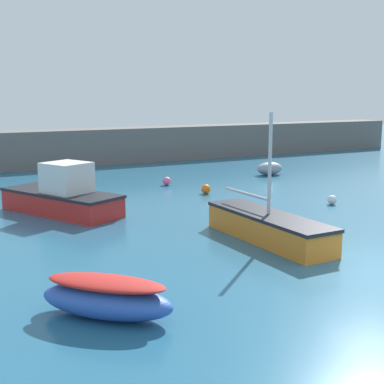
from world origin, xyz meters
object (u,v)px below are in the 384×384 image
object	(u,v)px
sailboat_twin_hulled	(268,227)
mooring_buoy_white	(332,200)
motorboat_grey_hull	(63,196)
mooring_buoy_orange	(206,189)
rowboat_with_red_cover	(106,297)
dinghy_near_pier	(270,168)
mooring_buoy_pink	(167,181)

from	to	relation	value
sailboat_twin_hulled	mooring_buoy_white	bearing A→B (deg)	119.27
sailboat_twin_hulled	mooring_buoy_white	size ratio (longest dim) A/B	13.25
motorboat_grey_hull	mooring_buoy_white	world-z (taller)	motorboat_grey_hull
mooring_buoy_orange	rowboat_with_red_cover	bearing A→B (deg)	-128.07
mooring_buoy_white	dinghy_near_pier	bearing A→B (deg)	71.72
mooring_buoy_orange	mooring_buoy_pink	distance (m)	3.50
dinghy_near_pier	sailboat_twin_hulled	bearing A→B (deg)	-124.66
sailboat_twin_hulled	motorboat_grey_hull	size ratio (longest dim) A/B	0.95
mooring_buoy_orange	mooring_buoy_white	bearing A→B (deg)	-52.97
mooring_buoy_orange	mooring_buoy_white	size ratio (longest dim) A/B	1.12
mooring_buoy_white	motorboat_grey_hull	bearing A→B (deg)	160.79
motorboat_grey_hull	rowboat_with_red_cover	size ratio (longest dim) A/B	1.92
mooring_buoy_orange	mooring_buoy_white	xyz separation A→B (m)	(4.00, -5.31, -0.03)
sailboat_twin_hulled	motorboat_grey_hull	bearing A→B (deg)	-147.01
dinghy_near_pier	motorboat_grey_hull	bearing A→B (deg)	-159.68
dinghy_near_pier	mooring_buoy_pink	bearing A→B (deg)	-174.77
sailboat_twin_hulled	rowboat_with_red_cover	bearing A→B (deg)	-64.50
mooring_buoy_orange	mooring_buoy_white	world-z (taller)	mooring_buoy_orange
sailboat_twin_hulled	rowboat_with_red_cover	xyz separation A→B (m)	(-7.43, -3.68, -0.03)
mooring_buoy_white	rowboat_with_red_cover	bearing A→B (deg)	-151.85
mooring_buoy_pink	mooring_buoy_white	world-z (taller)	mooring_buoy_pink
sailboat_twin_hulled	mooring_buoy_orange	bearing A→B (deg)	163.20
motorboat_grey_hull	mooring_buoy_orange	xyz separation A→B (m)	(7.99, 1.13, -0.53)
motorboat_grey_hull	mooring_buoy_orange	bearing A→B (deg)	-107.52
motorboat_grey_hull	mooring_buoy_pink	xyz separation A→B (m)	(7.31, 4.56, -0.54)
dinghy_near_pier	mooring_buoy_pink	xyz separation A→B (m)	(-7.72, -0.45, -0.18)
dinghy_near_pier	sailboat_twin_hulled	distance (m)	16.22
motorboat_grey_hull	rowboat_with_red_cover	bearing A→B (deg)	144.47
mooring_buoy_pink	rowboat_with_red_cover	bearing A→B (deg)	-119.94
rowboat_with_red_cover	mooring_buoy_orange	size ratio (longest dim) A/B	6.49
rowboat_with_red_cover	mooring_buoy_orange	world-z (taller)	rowboat_with_red_cover
rowboat_with_red_cover	mooring_buoy_pink	xyz separation A→B (m)	(9.36, 16.26, -0.24)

